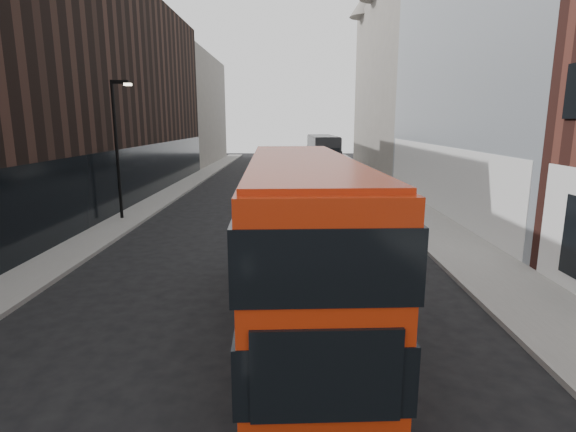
{
  "coord_description": "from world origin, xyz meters",
  "views": [
    {
      "loc": [
        0.65,
        -5.08,
        5.11
      ],
      "look_at": [
        0.55,
        7.35,
        2.5
      ],
      "focal_mm": 28.0,
      "sensor_mm": 36.0,
      "label": 1
    }
  ],
  "objects_px": {
    "street_lamp": "(118,140)",
    "car_a": "(289,205)",
    "red_bus": "(300,236)",
    "grey_bus": "(322,151)",
    "car_b": "(325,204)",
    "car_c": "(343,182)"
  },
  "relations": [
    {
      "from": "red_bus",
      "to": "grey_bus",
      "type": "distance_m",
      "value": 38.49
    },
    {
      "from": "car_a",
      "to": "car_c",
      "type": "xyz_separation_m",
      "value": [
        4.04,
        9.5,
        0.01
      ]
    },
    {
      "from": "red_bus",
      "to": "car_a",
      "type": "bearing_deg",
      "value": 88.91
    },
    {
      "from": "car_b",
      "to": "car_c",
      "type": "relative_size",
      "value": 0.81
    },
    {
      "from": "car_a",
      "to": "car_b",
      "type": "height_order",
      "value": "car_a"
    },
    {
      "from": "street_lamp",
      "to": "grey_bus",
      "type": "bearing_deg",
      "value": 64.77
    },
    {
      "from": "street_lamp",
      "to": "car_a",
      "type": "xyz_separation_m",
      "value": [
        8.72,
        0.93,
        -3.52
      ]
    },
    {
      "from": "car_a",
      "to": "car_c",
      "type": "height_order",
      "value": "car_c"
    },
    {
      "from": "street_lamp",
      "to": "red_bus",
      "type": "xyz_separation_m",
      "value": [
        9.09,
        -12.43,
        -1.8
      ]
    },
    {
      "from": "red_bus",
      "to": "grey_bus",
      "type": "bearing_deg",
      "value": 82.67
    },
    {
      "from": "car_b",
      "to": "grey_bus",
      "type": "bearing_deg",
      "value": 93.63
    },
    {
      "from": "red_bus",
      "to": "grey_bus",
      "type": "relative_size",
      "value": 0.94
    },
    {
      "from": "car_c",
      "to": "car_a",
      "type": "bearing_deg",
      "value": -114.2
    },
    {
      "from": "red_bus",
      "to": "car_a",
      "type": "xyz_separation_m",
      "value": [
        -0.37,
        13.36,
        -1.72
      ]
    },
    {
      "from": "car_a",
      "to": "grey_bus",
      "type": "bearing_deg",
      "value": 87.81
    },
    {
      "from": "street_lamp",
      "to": "car_b",
      "type": "xyz_separation_m",
      "value": [
        10.75,
        1.49,
        -3.56
      ]
    },
    {
      "from": "red_bus",
      "to": "car_c",
      "type": "bearing_deg",
      "value": 78.2
    },
    {
      "from": "car_c",
      "to": "street_lamp",
      "type": "bearing_deg",
      "value": -141.89
    },
    {
      "from": "street_lamp",
      "to": "car_b",
      "type": "height_order",
      "value": "street_lamp"
    },
    {
      "from": "red_bus",
      "to": "car_c",
      "type": "relative_size",
      "value": 2.3
    },
    {
      "from": "street_lamp",
      "to": "car_c",
      "type": "xyz_separation_m",
      "value": [
        12.76,
        10.43,
        -3.5
      ]
    },
    {
      "from": "car_c",
      "to": "red_bus",
      "type": "bearing_deg",
      "value": -100.27
    }
  ]
}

